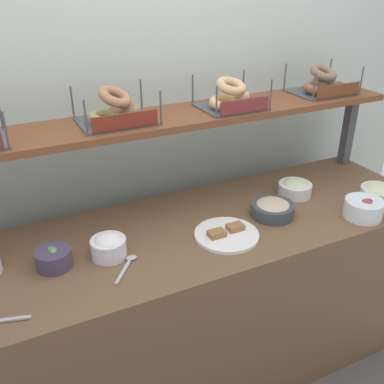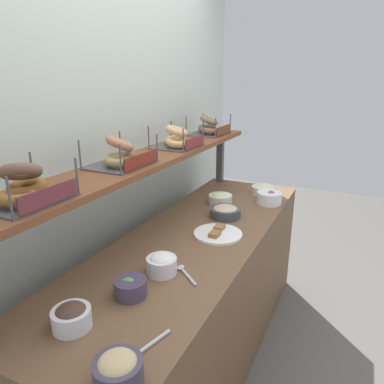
% 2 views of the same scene
% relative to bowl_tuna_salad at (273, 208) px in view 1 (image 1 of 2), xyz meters
% --- Properties ---
extents(ground_plane, '(8.00, 8.00, 0.00)m').
position_rel_bowl_tuna_salad_xyz_m(ground_plane, '(-0.34, 0.06, -0.89)').
color(ground_plane, '#595651').
extents(back_wall, '(3.45, 0.06, 2.40)m').
position_rel_bowl_tuna_salad_xyz_m(back_wall, '(-0.34, 0.61, 0.31)').
color(back_wall, silver).
rests_on(back_wall, ground_plane).
extents(deli_counter, '(2.25, 0.70, 0.85)m').
position_rel_bowl_tuna_salad_xyz_m(deli_counter, '(-0.34, 0.06, -0.46)').
color(deli_counter, brown).
rests_on(deli_counter, ground_plane).
extents(shelf_riser_right, '(0.05, 0.05, 0.40)m').
position_rel_bowl_tuna_salad_xyz_m(shelf_riser_right, '(0.73, 0.33, 0.16)').
color(shelf_riser_right, '#4C4C51').
rests_on(shelf_riser_right, deli_counter).
extents(upper_shelf, '(2.21, 0.32, 0.03)m').
position_rel_bowl_tuna_salad_xyz_m(upper_shelf, '(-0.34, 0.33, 0.38)').
color(upper_shelf, brown).
rests_on(upper_shelf, shelf_riser_left).
extents(bowl_tuna_salad, '(0.19, 0.19, 0.07)m').
position_rel_bowl_tuna_salad_xyz_m(bowl_tuna_salad, '(0.00, 0.00, 0.00)').
color(bowl_tuna_salad, '#3D434A').
rests_on(bowl_tuna_salad, deli_counter).
extents(bowl_beet_salad, '(0.17, 0.17, 0.09)m').
position_rel_bowl_tuna_salad_xyz_m(bowl_beet_salad, '(0.36, -0.19, 0.01)').
color(bowl_beet_salad, white).
rests_on(bowl_beet_salad, deli_counter).
extents(bowl_potato_salad, '(0.17, 0.17, 0.07)m').
position_rel_bowl_tuna_salad_xyz_m(bowl_potato_salad, '(0.56, -0.09, -0.00)').
color(bowl_potato_salad, silver).
rests_on(bowl_potato_salad, deli_counter).
extents(bowl_scallion_spread, '(0.16, 0.16, 0.08)m').
position_rel_bowl_tuna_salad_xyz_m(bowl_scallion_spread, '(0.22, 0.12, 0.00)').
color(bowl_scallion_spread, white).
rests_on(bowl_scallion_spread, deli_counter).
extents(bowl_cream_cheese, '(0.14, 0.14, 0.10)m').
position_rel_bowl_tuna_salad_xyz_m(bowl_cream_cheese, '(-0.76, 0.02, 0.01)').
color(bowl_cream_cheese, white).
rests_on(bowl_cream_cheese, deli_counter).
extents(bowl_veggie_mix, '(0.13, 0.13, 0.08)m').
position_rel_bowl_tuna_salad_xyz_m(bowl_veggie_mix, '(-0.96, 0.04, 0.00)').
color(bowl_veggie_mix, '#483C58').
rests_on(bowl_veggie_mix, deli_counter).
extents(serving_plate_white, '(0.27, 0.27, 0.04)m').
position_rel_bowl_tuna_salad_xyz_m(serving_plate_white, '(-0.27, -0.06, -0.03)').
color(serving_plate_white, white).
rests_on(serving_plate_white, deli_counter).
extents(serving_spoon_near_plate, '(0.13, 0.14, 0.01)m').
position_rel_bowl_tuna_salad_xyz_m(serving_spoon_near_plate, '(-0.71, -0.07, -0.03)').
color(serving_spoon_near_plate, '#B7B7BC').
rests_on(serving_spoon_near_plate, deli_counter).
extents(bagel_basket_everything, '(0.32, 0.24, 0.15)m').
position_rel_bowl_tuna_salad_xyz_m(bagel_basket_everything, '(-0.60, 0.33, 0.44)').
color(bagel_basket_everything, '#4C4C51').
rests_on(bagel_basket_everything, upper_shelf).
extents(bagel_basket_plain, '(0.29, 0.26, 0.14)m').
position_rel_bowl_tuna_salad_xyz_m(bagel_basket_plain, '(-0.06, 0.30, 0.44)').
color(bagel_basket_plain, '#4C4C51').
rests_on(bagel_basket_plain, upper_shelf).
extents(bagel_basket_poppy, '(0.31, 0.26, 0.14)m').
position_rel_bowl_tuna_salad_xyz_m(bagel_basket_poppy, '(0.49, 0.33, 0.44)').
color(bagel_basket_poppy, '#4C4C51').
rests_on(bagel_basket_poppy, upper_shelf).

